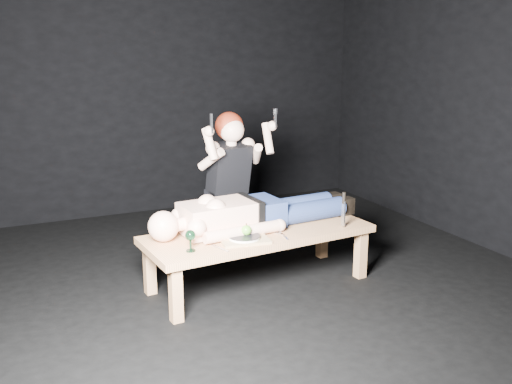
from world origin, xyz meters
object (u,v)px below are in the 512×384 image
Objects in this scene: kneeling_woman at (225,184)px; goblet at (190,241)px; lying_man at (258,208)px; serving_tray at (244,240)px; carving_knife at (344,210)px; table at (259,258)px.

goblet is (-0.62, -0.90, -0.15)m from kneeling_woman.
lying_man is 1.46× the size of kneeling_woman.
serving_tray is at bearing 5.63° from goblet.
serving_tray is (-0.25, -0.29, -0.13)m from lying_man.
goblet is at bearing 176.31° from carving_knife.
kneeling_woman is (-0.01, 0.69, 0.45)m from table.
lying_man is 0.41m from serving_tray.
kneeling_woman is (-0.06, 0.57, 0.08)m from lying_man.
goblet is at bearing -174.37° from serving_tray.
lying_man is 0.57m from kneeling_woman.
lying_man is at bearing 26.51° from goblet.
kneeling_woman is 4.73× the size of carving_knife.
kneeling_woman is at bearing 91.23° from lying_man.
goblet is (-0.62, -0.21, 0.30)m from table.
serving_tray is at bearing 173.89° from carving_knife.
lying_man is at bearing 49.94° from serving_tray.
table is at bearing 40.86° from serving_tray.
carving_knife reaches higher than goblet.
table is at bearing 158.73° from carving_knife.
carving_knife is (1.27, 0.02, 0.06)m from goblet.
lying_man is 0.67m from carving_knife.
table is 1.32× the size of kneeling_woman.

